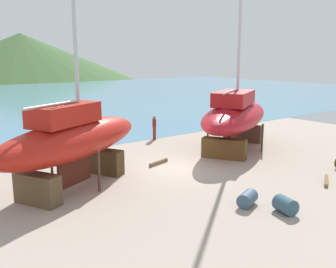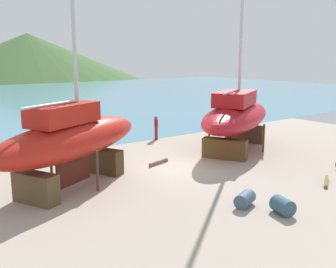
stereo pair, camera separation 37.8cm
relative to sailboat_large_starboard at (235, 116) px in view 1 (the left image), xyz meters
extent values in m
plane|color=#A19384|center=(-5.50, -3.98, -2.11)|extent=(38.07, 38.07, 0.00)
cone|color=#3C5C2F|center=(16.80, 95.71, -2.11)|extent=(117.84, 117.84, 24.27)
cube|color=#493125|center=(2.13, 1.20, -1.53)|extent=(1.84, 2.54, 1.15)
cube|color=brown|center=(-2.06, -1.16, -1.53)|extent=(1.84, 2.54, 1.15)
cylinder|color=brown|center=(-0.81, 1.53, -1.24)|extent=(0.12, 0.12, 1.73)
cylinder|color=#463C22|center=(0.88, -1.49, -1.24)|extent=(0.12, 0.12, 1.73)
ellipsoid|color=#AC151F|center=(0.04, 0.02, -0.04)|extent=(9.93, 7.44, 1.68)
cube|color=#511D0D|center=(0.04, 0.02, -1.46)|extent=(2.05, 1.20, 1.18)
cube|color=#B3181A|center=(-0.38, -0.21, 1.14)|extent=(3.94, 3.34, 0.84)
cylinder|color=silver|center=(0.46, 0.26, 6.02)|extent=(0.18, 0.18, 10.60)
cylinder|color=#B9BCC5|center=(-1.01, -0.57, 1.62)|extent=(3.00, 1.75, 0.12)
cube|color=#45321B|center=(-8.87, 0.41, -1.50)|extent=(1.48, 2.03, 1.22)
cube|color=brown|center=(-12.87, -1.56, -1.50)|extent=(1.48, 2.03, 1.22)
cylinder|color=#433A1A|center=(-11.45, 0.61, -1.20)|extent=(0.12, 0.12, 1.81)
cylinder|color=#4E3127|center=(-10.28, -1.76, -1.20)|extent=(0.12, 0.12, 1.81)
ellipsoid|color=#B31D14|center=(-10.87, -0.57, 0.04)|extent=(9.06, 6.09, 1.69)
cube|color=#532016|center=(-10.87, -0.57, -1.39)|extent=(1.95, 1.02, 1.18)
cube|color=#AE1D12|center=(-11.27, -0.77, 1.22)|extent=(3.52, 2.71, 0.84)
cylinder|color=beige|center=(-11.87, -1.07, 1.70)|extent=(2.85, 1.49, 0.12)
cube|color=maroon|center=(-2.25, 5.40, -1.66)|extent=(0.35, 0.39, 0.89)
cube|color=maroon|center=(-2.25, 5.40, -0.94)|extent=(0.44, 0.50, 0.56)
sphere|color=#996E4F|center=(-2.25, 5.40, -0.55)|extent=(0.22, 0.22, 0.22)
cylinder|color=#345366|center=(-5.93, -8.07, -1.79)|extent=(0.81, 0.94, 0.62)
cylinder|color=#3C5469|center=(-6.49, -6.73, -1.82)|extent=(1.07, 0.87, 0.57)
cube|color=brown|center=(-1.43, -7.08, -2.03)|extent=(1.47, 0.93, 0.16)
cube|color=brown|center=(-5.75, 0.12, -2.01)|extent=(1.45, 0.52, 0.19)
camera|label=1|loc=(-17.56, -16.04, 3.60)|focal=41.10mm
camera|label=2|loc=(-17.26, -16.27, 3.60)|focal=41.10mm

